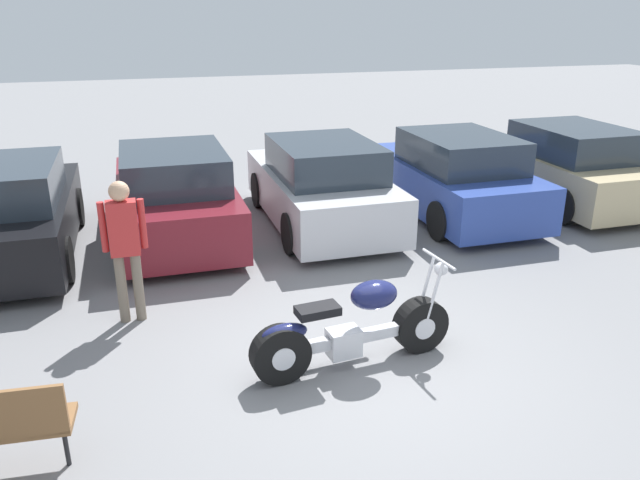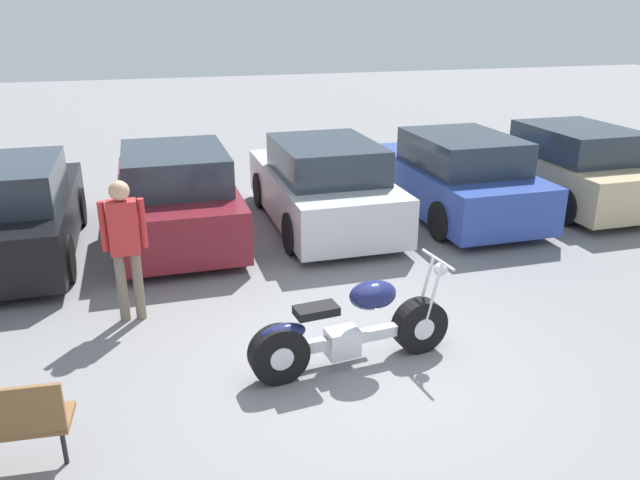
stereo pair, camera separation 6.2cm
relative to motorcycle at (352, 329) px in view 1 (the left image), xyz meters
name	(u,v)px [view 1 (the left image)]	position (x,y,z in m)	size (l,w,h in m)	color
ground_plane	(366,363)	(0.16, -0.03, -0.43)	(60.00, 60.00, 0.00)	slate
motorcycle	(352,329)	(0.00, 0.00, 0.00)	(2.26, 0.63, 1.08)	black
parked_car_black	(7,214)	(-3.94, 4.37, 0.27)	(1.89, 4.09, 1.50)	black
parked_car_maroon	(175,196)	(-1.46, 4.61, 0.27)	(1.89, 4.09, 1.50)	maroon
parked_car_silver	(321,186)	(1.02, 4.52, 0.27)	(1.89, 4.09, 1.50)	#BCBCC1
parked_car_blue	(453,177)	(3.50, 4.41, 0.27)	(1.89, 4.09, 1.50)	#2D479E
parked_car_champagne	(565,166)	(5.98, 4.52, 0.27)	(1.89, 4.09, 1.50)	#C6B284
person_standing	(125,240)	(-2.22, 1.73, 0.63)	(0.52, 0.24, 1.76)	#726656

